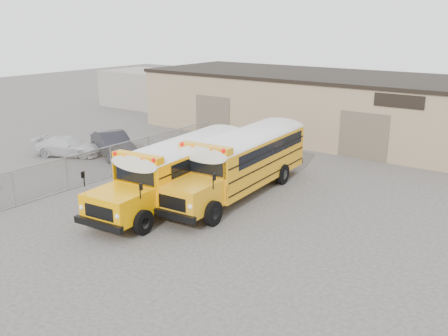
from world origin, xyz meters
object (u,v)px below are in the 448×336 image
Objects in this scene: school_bus_right at (295,133)px; car_white at (68,146)px; school_bus_left at (241,140)px; car_dark at (113,145)px; tarp_bundle at (115,202)px.

car_white is at bearing -149.96° from school_bus_right.
school_bus_left is at bearing -94.49° from car_white.
school_bus_left is 2.44× the size of car_white.
car_dark is (-8.14, -2.73, -0.94)m from school_bus_left.
school_bus_right is 2.56× the size of car_white.
school_bus_right reaches higher than tarp_bundle.
car_dark reaches higher than tarp_bundle.
car_white is (-12.68, -7.33, -1.21)m from school_bus_right.
school_bus_right is (1.94, 3.04, 0.09)m from school_bus_left.
school_bus_right is 13.02m from tarp_bundle.
school_bus_left is at bearing -47.22° from car_dark.
car_white is at bearing 145.15° from car_dark.
tarp_bundle is at bearing -90.88° from school_bus_left.
school_bus_left is 7.69× the size of tarp_bundle.
school_bus_right is at bearing 57.51° from school_bus_left.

